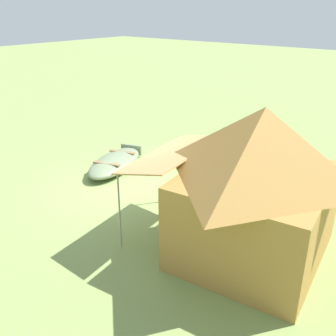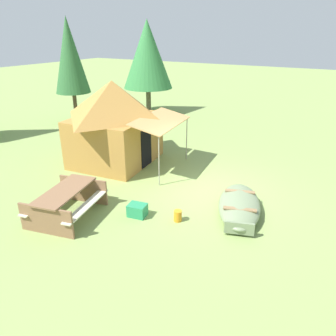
% 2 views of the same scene
% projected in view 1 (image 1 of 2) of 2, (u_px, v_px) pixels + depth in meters
% --- Properties ---
extents(ground_plane, '(80.00, 80.00, 0.00)m').
position_uv_depth(ground_plane, '(130.00, 188.00, 10.66)').
color(ground_plane, '#819951').
extents(beached_rowboat, '(2.80, 1.89, 0.42)m').
position_uv_depth(beached_rowboat, '(115.00, 162.00, 11.81)').
color(beached_rowboat, '#6F805D').
rests_on(beached_rowboat, ground_plane).
extents(canvas_cabin_tent, '(3.54, 4.21, 3.06)m').
position_uv_depth(canvas_cabin_tent, '(258.00, 183.00, 7.26)').
color(canvas_cabin_tent, '#AB7A38').
rests_on(canvas_cabin_tent, ground_plane).
extents(picnic_table, '(2.23, 1.89, 0.80)m').
position_uv_depth(picnic_table, '(271.00, 160.00, 11.25)').
color(picnic_table, brown).
rests_on(picnic_table, ground_plane).
extents(cooler_box, '(0.45, 0.54, 0.34)m').
position_uv_depth(cooler_box, '(206.00, 167.00, 11.62)').
color(cooler_box, '#278C59').
rests_on(cooler_box, ground_plane).
extents(fuel_can, '(0.28, 0.28, 0.31)m').
position_uv_depth(fuel_can, '(172.00, 162.00, 12.01)').
color(fuel_can, orange).
rests_on(fuel_can, ground_plane).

